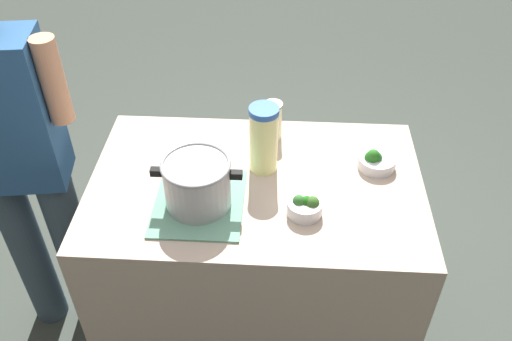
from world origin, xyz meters
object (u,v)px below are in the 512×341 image
Objects in this scene: broccoli_bowl_front at (305,206)px; broccoli_bowl_center at (376,161)px; mason_jar at (273,120)px; person_cook at (21,167)px; lemonade_pitcher at (264,139)px; cooking_pot at (197,182)px.

broccoli_bowl_center reaches higher than broccoli_bowl_front.
person_cook reaches higher than mason_jar.
mason_jar is 1.10× the size of broccoli_bowl_center.
broccoli_bowl_front is at bearing 106.04° from mason_jar.
lemonade_pitcher is 0.41m from broccoli_bowl_center.
broccoli_bowl_front is (-0.14, 0.22, -0.10)m from lemonade_pitcher.
cooking_pot is 2.18× the size of broccoli_bowl_center.
person_cook reaches higher than cooking_pot.
cooking_pot is 0.73m from person_cook.
lemonade_pitcher is at bearing 3.90° from broccoli_bowl_center.
person_cook is (1.03, -0.23, -0.08)m from broccoli_bowl_front.
cooking_pot reaches higher than broccoli_bowl_front.
lemonade_pitcher is 0.91m from person_cook.
cooking_pot is 2.53× the size of broccoli_bowl_front.
lemonade_pitcher is 1.90× the size of broccoli_bowl_center.
mason_jar is at bearing -73.96° from broccoli_bowl_front.
mason_jar is 0.40m from broccoli_bowl_center.
mason_jar is 0.43m from broccoli_bowl_front.
mason_jar reaches higher than broccoli_bowl_center.
person_cook reaches higher than lemonade_pitcher.
cooking_pot is 0.28m from lemonade_pitcher.
mason_jar is at bearing -97.91° from lemonade_pitcher.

